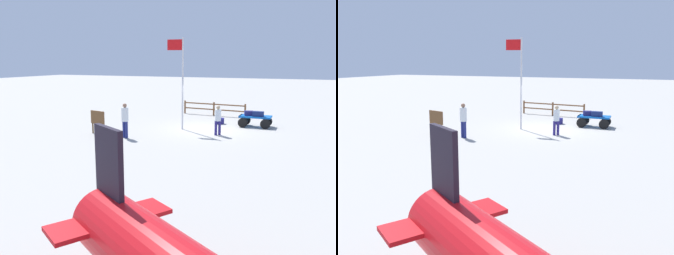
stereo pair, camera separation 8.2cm
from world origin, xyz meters
The scene contains 10 objects.
ground_plane centered at (0.00, 0.00, 0.00)m, with size 120.00×120.00×0.00m, color #AAA69D.
luggage_cart centered at (-2.36, -1.85, 0.46)m, with size 1.86×1.15×0.66m.
suitcase_navy centered at (-1.99, -1.78, 0.80)m, with size 0.57×0.47×0.28m.
suitcase_maroon centered at (-2.56, -1.64, 0.81)m, with size 0.63×0.32×0.29m.
suitcase_dark centered at (-0.19, -2.00, 0.18)m, with size 0.60×0.49×0.37m.
worker_lead centered at (-0.97, 1.35, 0.89)m, with size 0.43×0.43×1.57m.
worker_trailing centered at (3.17, 3.83, 1.03)m, with size 0.44×0.44×1.76m.
flagpole centered at (1.43, 0.54, 3.04)m, with size 0.96×0.12×5.11m.
signboard centered at (4.97, 3.59, 0.81)m, with size 0.99×0.31×1.25m.
wooden_fence centered at (1.08, -5.14, 0.56)m, with size 4.65×0.54×0.95m.
Camera 2 is at (-5.79, 19.12, 3.87)m, focal length 37.90 mm.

